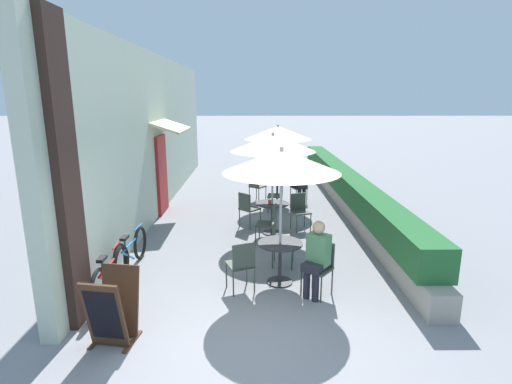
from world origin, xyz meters
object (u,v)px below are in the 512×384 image
Objects in this scene: cafe_chair_near_left at (320,264)px; cafe_chair_near_right at (279,239)px; cafe_chair_mid_right at (300,209)px; patio_umbrella_far at (278,133)px; patio_table_far at (277,187)px; cafe_chair_mid_back at (248,207)px; cafe_chair_far_back at (298,185)px; cafe_chair_far_right at (278,193)px; cafe_chair_far_left at (256,185)px; cafe_chair_near_back at (242,262)px; patio_table_mid at (272,212)px; seated_patron_far_back at (300,180)px; patio_table_near at (280,254)px; cafe_chair_mid_left at (269,221)px; coffee_cup_mid at (270,202)px; seated_patron_near_left at (317,256)px; patio_umbrella_mid at (273,143)px; bicycle_leaning at (110,275)px; bicycle_second at (131,252)px; menu_board at (113,309)px; patio_umbrella_near at (281,161)px.

cafe_chair_near_right is (-0.58, 1.11, 0.00)m from cafe_chair_near_left.
patio_umbrella_far is at bearing -96.05° from cafe_chair_mid_right.
cafe_chair_mid_back is at bearing -112.04° from patio_table_far.
cafe_chair_far_right is at bearing 36.07° from cafe_chair_far_back.
cafe_chair_mid_right is at bearing -30.91° from cafe_chair_far_left.
cafe_chair_near_back is 1.15× the size of patio_table_mid.
seated_patron_far_back is at bearing -28.29° from cafe_chair_far_right.
cafe_chair_near_right is (0.03, 0.72, -0.00)m from patio_table_near.
cafe_chair_mid_left is (-0.72, 2.21, 0.00)m from cafe_chair_near_left.
coffee_cup_mid is at bearing 48.17° from seated_patron_far_back.
cafe_chair_mid_left is at bearing -96.44° from patio_umbrella_far.
cafe_chair_mid_back is (0.05, 3.31, 0.00)m from cafe_chair_near_back.
cafe_chair_near_back and cafe_chair_mid_left have the same top height.
cafe_chair_near_left is 1.00× the size of cafe_chair_mid_left.
seated_patron_near_left reaches higher than cafe_chair_far_back.
patio_table_near is 5.06m from patio_table_far.
seated_patron_near_left is 0.53× the size of patio_umbrella_mid.
patio_table_near is 0.87× the size of cafe_chair_far_back.
cafe_chair_far_back is (0.28, 5.78, 0.00)m from cafe_chair_near_left.
cafe_chair_far_back reaches higher than bicycle_leaning.
patio_table_far is 6.25m from bicycle_leaning.
bicycle_leaning is at bearing -118.59° from patio_umbrella_far.
patio_table_far is at bearing -174.42° from cafe_chair_near_right.
cafe_chair_mid_right is 1.00× the size of cafe_chair_mid_back.
patio_umbrella_mid is 1.42× the size of bicycle_second.
cafe_chair_far_right is 6.49m from menu_board.
patio_table_near is at bearing -92.87° from patio_table_far.
menu_board is (-3.15, -7.06, -0.05)m from cafe_chair_far_back.
cafe_chair_far_left reaches higher than coffee_cup_mid.
cafe_chair_near_right is at bearing 87.55° from patio_table_near.
coffee_cup_mid is at bearing 8.27° from cafe_chair_mid_right.
cafe_chair_far_left and cafe_chair_far_back have the same top height.
patio_table_far is at bearing 59.09° from cafe_chair_near_back.
seated_patron_far_back reaches higher than cafe_chair_mid_right.
cafe_chair_far_back is (0.35, 5.87, -0.17)m from seated_patron_near_left.
patio_umbrella_near is at bearing 57.92° from seated_patron_far_back.
patio_umbrella_near is 5.30m from patio_table_far.
patio_umbrella_near is 3.10× the size of patio_table_far.
cafe_chair_far_right reaches higher than patio_table_mid.
patio_umbrella_far is at bearing 59.30° from bicycle_second.
patio_table_near is at bearing 7.99° from bicycle_leaning.
cafe_chair_near_right is at bearing -86.48° from coffee_cup_mid.
cafe_chair_far_back is at bearing 53.54° from cafe_chair_near_back.
patio_umbrella_mid is at bearing -170.05° from cafe_chair_near_right.
patio_umbrella_far reaches higher than seated_patron_near_left.
bicycle_second reaches higher than patio_table_near.
bicycle_leaning is (-2.99, -5.49, -1.76)m from patio_umbrella_far.
bicycle_second is at bearing -143.71° from coffee_cup_mid.
cafe_chair_near_back is 0.37× the size of patio_umbrella_far.
seated_patron_far_back is (0.95, 2.75, -1.42)m from patio_umbrella_mid.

